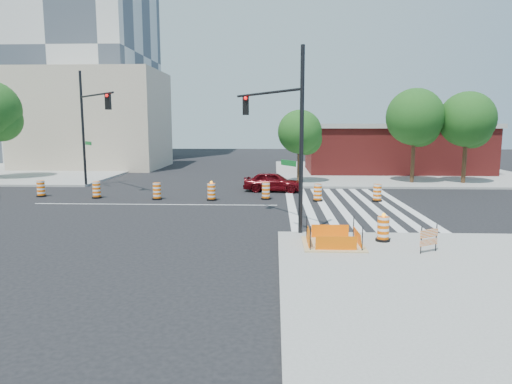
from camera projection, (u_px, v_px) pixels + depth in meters
ground at (155, 204)px, 26.09m from camera, size 120.00×120.00×0.00m
sidewalk_ne at (392, 172)px, 43.13m from camera, size 22.00×22.00×0.15m
sidewalk_nw at (21, 170)px, 44.60m from camera, size 22.00×22.00×0.15m
crosswalk_east at (347, 206)px, 25.64m from camera, size 6.75×13.50×0.01m
lane_centerline at (155, 204)px, 26.09m from camera, size 14.00×0.12×0.01m
excavation_pit at (333, 243)px, 16.79m from camera, size 2.20×2.20×0.90m
brick_storefront at (394, 148)px, 42.80m from camera, size 16.50×8.50×4.60m
beige_midrise at (95, 120)px, 47.58m from camera, size 14.00×10.00×10.00m
red_coupe at (273, 182)px, 31.02m from camera, size 4.15×2.04×1.36m
signal_pole_se at (281, 124)px, 19.36m from camera, size 3.04×4.88×7.44m
signal_pole_nw at (90, 118)px, 31.54m from camera, size 4.12×4.79×8.17m
pit_drum at (383, 229)px, 17.27m from camera, size 0.55×0.55×1.08m
barricade at (429, 237)px, 15.71m from camera, size 0.73×0.46×0.98m
tree_north_c at (300, 134)px, 34.43m from camera, size 3.38×3.32×5.64m
tree_north_d at (415, 120)px, 34.19m from camera, size 4.25×4.25×7.22m
tree_north_e at (467, 122)px, 33.95m from camera, size 4.10×4.10×6.97m
median_drum_1 at (41, 189)px, 28.85m from camera, size 0.60×0.60×1.02m
median_drum_2 at (97, 190)px, 28.27m from camera, size 0.60×0.60×1.02m
median_drum_3 at (157, 192)px, 27.75m from camera, size 0.60×0.60×1.02m
median_drum_4 at (211, 192)px, 27.43m from camera, size 0.60×0.60×1.18m
median_drum_5 at (266, 192)px, 27.79m from camera, size 0.60×0.60×1.02m
median_drum_6 at (318, 193)px, 27.12m from camera, size 0.60×0.60×1.02m
median_drum_7 at (377, 193)px, 27.05m from camera, size 0.60×0.60×1.02m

